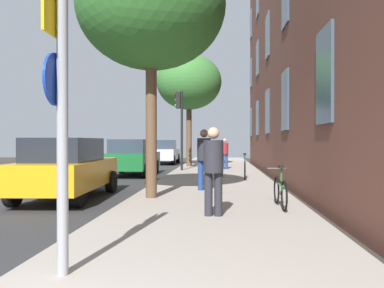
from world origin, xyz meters
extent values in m
plane|color=#332D28|center=(-2.40, 15.00, 0.00)|extent=(41.80, 41.80, 0.00)
cube|color=#2D2D30|center=(-4.50, 15.00, 0.01)|extent=(7.00, 38.00, 0.01)
cube|color=#9E9389|center=(1.10, 15.00, 0.06)|extent=(4.20, 38.00, 0.12)
cube|color=#384756|center=(3.42, 7.00, 2.88)|extent=(0.06, 1.21, 1.96)
cube|color=#384756|center=(3.42, 12.00, 2.88)|extent=(0.06, 1.21, 1.96)
cube|color=#384756|center=(3.42, 17.00, 2.88)|extent=(0.06, 1.21, 1.96)
cube|color=#384756|center=(3.42, 22.00, 2.88)|extent=(0.06, 1.21, 1.96)
cube|color=#384756|center=(3.42, 27.00, 2.88)|extent=(0.06, 1.21, 1.96)
cube|color=#384756|center=(3.42, 17.00, 6.30)|extent=(0.06, 1.21, 1.96)
cube|color=#384756|center=(3.42, 22.00, 6.30)|extent=(0.06, 1.21, 1.96)
cube|color=#384756|center=(3.42, 27.00, 6.30)|extent=(0.06, 1.21, 1.96)
cube|color=#384756|center=(3.42, 27.00, 9.72)|extent=(0.06, 1.21, 1.96)
cylinder|color=gray|center=(-0.37, 2.80, 1.88)|extent=(0.12, 0.12, 3.51)
cube|color=yellow|center=(-0.45, 2.80, 2.95)|extent=(0.03, 0.60, 0.60)
cylinder|color=#14339E|center=(-0.45, 2.80, 2.20)|extent=(0.03, 0.56, 0.56)
cylinder|color=black|center=(-0.60, 18.33, 2.07)|extent=(0.12, 0.12, 3.89)
cube|color=black|center=(-0.78, 18.33, 3.56)|extent=(0.20, 0.24, 0.80)
sphere|color=#4B0707|center=(-0.89, 18.33, 3.82)|extent=(0.16, 0.16, 0.16)
sphere|color=#523707|center=(-0.89, 18.33, 3.56)|extent=(0.16, 0.16, 0.16)
sphere|color=green|center=(-0.89, 18.33, 3.30)|extent=(0.16, 0.16, 0.16)
cylinder|color=brown|center=(-0.44, 8.70, 1.98)|extent=(0.28, 0.28, 3.72)
ellipsoid|color=#2D6628|center=(-0.44, 8.70, 4.97)|extent=(3.77, 3.77, 3.20)
cylinder|color=brown|center=(-0.49, 21.53, 1.97)|extent=(0.31, 0.31, 3.70)
ellipsoid|color=#387533|center=(-0.49, 21.53, 4.94)|extent=(3.71, 3.71, 3.16)
torus|color=black|center=(2.58, 7.88, 0.43)|extent=(0.05, 0.63, 0.63)
torus|color=black|center=(2.60, 6.89, 0.43)|extent=(0.05, 0.63, 0.63)
cylinder|color=#267233|center=(2.59, 7.39, 0.61)|extent=(0.06, 0.85, 0.04)
cylinder|color=#267233|center=(2.59, 7.14, 0.53)|extent=(0.05, 0.51, 0.28)
cylinder|color=#267233|center=(2.59, 7.24, 0.85)|extent=(0.04, 0.04, 0.28)
cube|color=black|center=(2.59, 7.24, 1.01)|extent=(0.10, 0.24, 0.06)
cylinder|color=#4C4C4C|center=(2.58, 7.88, 0.93)|extent=(0.42, 0.04, 0.03)
torus|color=black|center=(2.26, 14.41, 0.46)|extent=(0.09, 0.69, 0.69)
torus|color=black|center=(2.19, 13.42, 0.46)|extent=(0.09, 0.69, 0.69)
cylinder|color=#194C99|center=(2.23, 13.92, 0.65)|extent=(0.10, 0.84, 0.04)
cylinder|color=#194C99|center=(2.21, 13.67, 0.57)|extent=(0.08, 0.51, 0.28)
cylinder|color=#194C99|center=(2.22, 13.77, 0.91)|extent=(0.04, 0.04, 0.28)
cube|color=black|center=(2.22, 13.77, 1.07)|extent=(0.10, 0.24, 0.06)
cylinder|color=#4C4C4C|center=(2.26, 14.41, 0.99)|extent=(0.42, 0.06, 0.03)
torus|color=black|center=(1.22, 15.86, 0.43)|extent=(0.11, 0.62, 0.62)
torus|color=black|center=(1.35, 14.82, 0.43)|extent=(0.11, 0.62, 0.62)
cylinder|color=#C68C19|center=(1.29, 15.34, 0.60)|extent=(0.15, 0.89, 0.04)
cylinder|color=#C68C19|center=(1.32, 15.08, 0.52)|extent=(0.11, 0.54, 0.29)
cylinder|color=#C68C19|center=(1.31, 15.18, 0.84)|extent=(0.04, 0.04, 0.28)
cube|color=black|center=(1.31, 15.18, 1.00)|extent=(0.10, 0.24, 0.06)
cylinder|color=#4C4C4C|center=(1.22, 15.86, 0.92)|extent=(0.42, 0.08, 0.03)
cylinder|color=#26262D|center=(1.08, 6.30, 0.53)|extent=(0.16, 0.16, 0.83)
cylinder|color=#26262D|center=(1.27, 6.30, 0.53)|extent=(0.16, 0.16, 0.83)
cylinder|color=#26262D|center=(1.17, 6.30, 1.26)|extent=(0.40, 0.40, 0.62)
sphere|color=tan|center=(1.17, 6.30, 1.70)|extent=(0.22, 0.22, 0.22)
cylinder|color=navy|center=(0.73, 10.32, 0.55)|extent=(0.16, 0.16, 0.87)
cylinder|color=navy|center=(0.92, 10.32, 0.55)|extent=(0.16, 0.16, 0.87)
cylinder|color=#26262D|center=(0.82, 10.32, 1.31)|extent=(0.53, 0.53, 0.65)
sphere|color=#936B4C|center=(0.82, 10.32, 1.78)|extent=(0.23, 0.23, 0.23)
cylinder|color=navy|center=(1.44, 19.37, 0.50)|extent=(0.14, 0.14, 0.77)
cylinder|color=navy|center=(1.61, 19.37, 0.50)|extent=(0.14, 0.14, 0.77)
cylinder|color=maroon|center=(1.53, 19.37, 1.18)|extent=(0.44, 0.44, 0.58)
sphere|color=tan|center=(1.53, 19.37, 1.59)|extent=(0.21, 0.21, 0.21)
cube|color=orange|center=(-2.77, 9.12, 0.68)|extent=(1.93, 4.48, 0.70)
cube|color=#1E232D|center=(-2.77, 8.90, 1.33)|extent=(1.57, 2.53, 0.60)
cylinder|color=black|center=(-3.55, 10.53, 0.33)|extent=(0.22, 0.64, 0.64)
cylinder|color=black|center=(-1.98, 10.53, 0.33)|extent=(0.22, 0.64, 0.64)
cylinder|color=black|center=(-3.55, 7.71, 0.33)|extent=(0.22, 0.64, 0.64)
cylinder|color=black|center=(-1.98, 7.71, 0.33)|extent=(0.22, 0.64, 0.64)
cube|color=#19662D|center=(-2.67, 16.57, 0.68)|extent=(1.90, 4.21, 0.70)
cube|color=#2D3847|center=(-2.67, 16.36, 1.33)|extent=(1.58, 2.37, 0.60)
cylinder|color=black|center=(-3.51, 17.91, 0.33)|extent=(0.22, 0.64, 0.64)
cylinder|color=black|center=(-1.83, 17.91, 0.33)|extent=(0.22, 0.64, 0.64)
cylinder|color=black|center=(-3.51, 15.23, 0.33)|extent=(0.22, 0.64, 0.64)
cylinder|color=black|center=(-1.83, 15.23, 0.33)|extent=(0.22, 0.64, 0.64)
cube|color=silver|center=(-2.52, 25.82, 0.68)|extent=(1.77, 4.42, 0.70)
cube|color=#2D3847|center=(-2.52, 25.60, 1.33)|extent=(1.47, 2.48, 0.60)
cylinder|color=black|center=(-3.30, 27.23, 0.33)|extent=(0.22, 0.64, 0.64)
cylinder|color=black|center=(-1.75, 27.23, 0.33)|extent=(0.22, 0.64, 0.64)
cylinder|color=black|center=(-3.30, 24.41, 0.33)|extent=(0.22, 0.64, 0.64)
cylinder|color=black|center=(-1.75, 24.41, 0.33)|extent=(0.22, 0.64, 0.64)
camera|label=1|loc=(1.31, -1.37, 1.55)|focal=37.61mm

